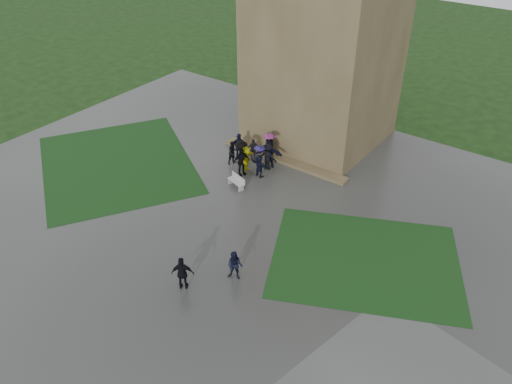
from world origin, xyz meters
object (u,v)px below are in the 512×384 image
Objects in this scene: bench at (237,181)px; tower at (328,4)px; pedestrian_mid at (235,266)px; pedestrian_near at (183,273)px.

tower is at bearing 102.61° from bench.
tower is 11.74× the size of pedestrian_mid.
bench is at bearing -103.23° from pedestrian_near.
pedestrian_mid is 0.88× the size of pedestrian_near.
pedestrian_near is (-1.51, -1.88, 0.11)m from pedestrian_mid.
tower is 18.67m from pedestrian_near.
pedestrian_near is at bearing -81.04° from tower.
pedestrian_near is at bearing -51.41° from bench.
bench is 7.80m from pedestrian_mid.
tower is 17.37m from pedestrian_mid.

